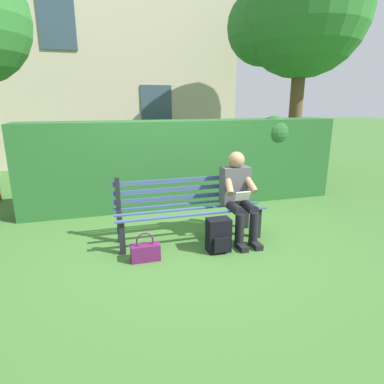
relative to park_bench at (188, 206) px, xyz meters
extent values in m
plane|color=#3D6B2D|center=(0.00, 0.09, -0.45)|extent=(60.00, 60.00, 0.00)
cube|color=black|center=(-0.92, 0.28, -0.24)|extent=(0.07, 0.07, 0.43)
cube|color=black|center=(0.92, 0.28, -0.24)|extent=(0.07, 0.07, 0.43)
cube|color=black|center=(-0.92, -0.10, -0.24)|extent=(0.07, 0.07, 0.43)
cube|color=black|center=(0.92, -0.10, -0.24)|extent=(0.07, 0.07, 0.43)
cube|color=#384C7A|center=(0.00, -0.15, -0.02)|extent=(1.99, 0.06, 0.02)
cube|color=#384C7A|center=(0.00, 0.09, -0.02)|extent=(1.99, 0.06, 0.02)
cube|color=#384C7A|center=(0.00, 0.33, -0.02)|extent=(1.99, 0.06, 0.02)
cube|color=black|center=(-0.92, -0.14, 0.21)|extent=(0.06, 0.06, 0.43)
cube|color=black|center=(0.92, -0.14, 0.21)|extent=(0.06, 0.06, 0.43)
cube|color=#384C7A|center=(0.00, -0.14, 0.09)|extent=(1.99, 0.02, 0.06)
cube|color=#384C7A|center=(0.00, -0.14, 0.21)|extent=(1.99, 0.02, 0.06)
cube|color=#384C7A|center=(0.00, -0.14, 0.33)|extent=(1.99, 0.02, 0.06)
cube|color=#4C4C51|center=(-0.65, 0.07, 0.25)|extent=(0.38, 0.22, 0.52)
sphere|color=#A57A5B|center=(-0.65, 0.09, 0.61)|extent=(0.22, 0.22, 0.22)
cylinder|color=black|center=(-0.75, 0.28, 0.01)|extent=(0.13, 0.42, 0.13)
cylinder|color=black|center=(-0.55, 0.28, 0.01)|extent=(0.13, 0.42, 0.13)
cylinder|color=black|center=(-0.75, 0.49, -0.23)|extent=(0.12, 0.12, 0.45)
cylinder|color=black|center=(-0.55, 0.49, -0.23)|extent=(0.12, 0.12, 0.45)
cube|color=black|center=(-0.75, 0.57, -0.42)|extent=(0.10, 0.24, 0.07)
cube|color=black|center=(-0.55, 0.57, -0.42)|extent=(0.10, 0.24, 0.07)
cylinder|color=#A57A5B|center=(-0.80, 0.21, 0.32)|extent=(0.14, 0.32, 0.26)
cylinder|color=#A57A5B|center=(-0.50, 0.21, 0.32)|extent=(0.14, 0.32, 0.26)
cube|color=white|center=(-0.65, 0.33, 0.18)|extent=(0.20, 0.07, 0.13)
cube|color=#265B28|center=(-0.39, -1.54, 0.30)|extent=(5.60, 0.64, 1.51)
sphere|color=#265B28|center=(-2.07, -1.45, 0.83)|extent=(0.57, 0.57, 0.57)
sphere|color=#265B28|center=(1.02, -1.61, 0.75)|extent=(0.51, 0.51, 0.51)
cube|color=#BCAD93|center=(1.88, -7.20, 2.55)|extent=(10.01, 2.99, 6.00)
cube|color=#334756|center=(-0.62, -5.69, 1.23)|extent=(0.90, 0.04, 1.20)
cube|color=#334756|center=(1.88, -5.69, 3.27)|extent=(0.90, 0.04, 1.20)
cube|color=black|center=(-0.25, 0.53, -0.24)|extent=(0.29, 0.20, 0.43)
cube|color=black|center=(-0.25, 0.64, -0.33)|extent=(0.20, 0.04, 0.19)
cylinder|color=black|center=(-0.33, 0.41, -0.22)|extent=(0.04, 0.04, 0.26)
cylinder|color=black|center=(-0.16, 0.41, -0.22)|extent=(0.04, 0.04, 0.26)
cube|color=#59194C|center=(0.67, 0.53, -0.36)|extent=(0.34, 0.15, 0.20)
torus|color=#59194C|center=(0.67, 0.53, -0.21)|extent=(0.21, 0.02, 0.21)
cylinder|color=brown|center=(-3.62, -3.15, 1.05)|extent=(0.32, 0.32, 3.00)
sphere|color=#2D702D|center=(-3.62, -3.15, 3.36)|extent=(2.96, 2.96, 2.96)
sphere|color=#2D702D|center=(-2.89, -3.59, 3.07)|extent=(1.77, 1.77, 1.77)
camera|label=1|loc=(1.12, 4.06, 1.36)|focal=30.49mm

